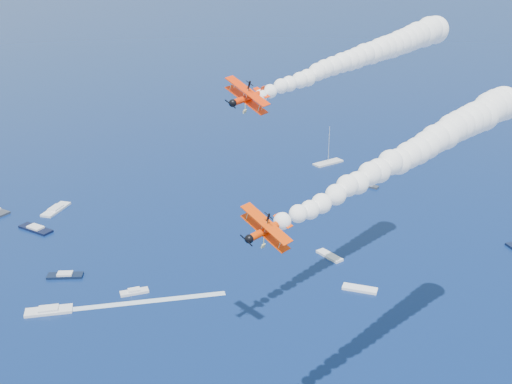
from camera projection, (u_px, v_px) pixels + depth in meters
biplane_lead at (248, 98)px, 107.20m from camera, size 9.68×11.81×9.21m
biplane_trail at (267, 230)px, 80.03m from camera, size 8.23×9.97×7.85m
smoke_trail_lead at (361, 57)px, 128.49m from camera, size 67.19×26.45×11.50m
smoke_trail_trail at (413, 152)px, 100.47m from camera, size 66.98×21.66×11.50m
spectator_boats at (101, 264)px, 178.23m from camera, size 239.74×173.87×0.70m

